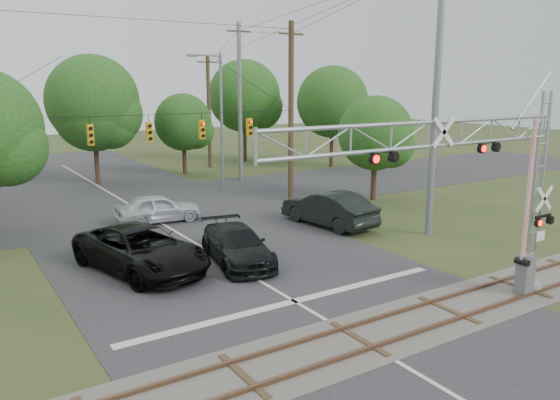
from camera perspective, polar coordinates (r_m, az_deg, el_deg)
ground at (r=16.02m, az=13.09°, el=-16.75°), size 160.00×160.00×0.00m
road_main at (r=23.43m, az=-4.72°, el=-6.98°), size 14.00×90.00×0.02m
road_cross at (r=35.98m, az=-15.23°, el=-0.61°), size 90.00×12.00×0.02m
railroad_track at (r=17.28m, az=8.22°, el=-14.18°), size 90.00×3.20×0.17m
crossing_gantry at (r=18.83m, az=19.85°, el=2.20°), size 12.38×0.94×7.39m
traffic_signal_span at (r=31.74m, az=-11.96°, el=8.18°), size 19.34×0.36×11.50m
pickup_black at (r=23.34m, az=-14.35°, el=-5.02°), size 4.64×7.27×1.87m
car_dark at (r=23.77m, az=-4.51°, el=-4.74°), size 3.14×5.71×1.57m
sedan_silver at (r=31.32m, az=-12.57°, el=-0.84°), size 4.86×2.30×1.61m
suv_dark at (r=29.93m, az=5.11°, el=-0.89°), size 2.70×6.01×1.91m
streetlight at (r=40.05m, az=-6.39°, el=8.89°), size 2.61×0.27×9.80m
utility_poles at (r=34.02m, az=-11.08°, el=9.24°), size 25.66×27.55×14.06m
treeline at (r=43.50m, az=-16.34°, el=8.95°), size 48.44×28.75×10.01m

